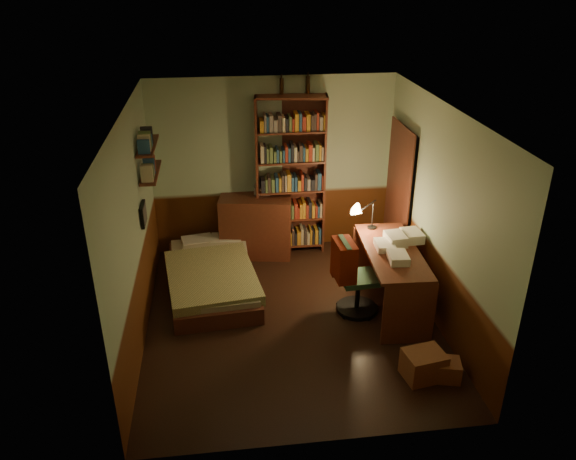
{
  "coord_description": "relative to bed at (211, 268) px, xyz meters",
  "views": [
    {
      "loc": [
        -0.76,
        -5.75,
        4.02
      ],
      "look_at": [
        0.0,
        0.25,
        1.1
      ],
      "focal_mm": 35.0,
      "sensor_mm": 36.0,
      "label": 1
    }
  ],
  "objects": [
    {
      "name": "framed_picture",
      "position": [
        -0.76,
        -0.26,
        0.96
      ],
      "size": [
        0.04,
        0.32,
        0.26
      ],
      "primitive_type": "cube",
      "color": "black",
      "rests_on": "wall_left"
    },
    {
      "name": "door_trim",
      "position": [
        2.64,
        0.44,
        0.71
      ],
      "size": [
        0.02,
        0.98,
        2.08
      ],
      "primitive_type": "cube",
      "color": "#482016",
      "rests_on": "ground"
    },
    {
      "name": "wall_right",
      "position": [
        2.72,
        -0.86,
        1.01
      ],
      "size": [
        0.02,
        4.0,
        2.6
      ],
      "primitive_type": "cube",
      "color": "#9AB391",
      "rests_on": "ground"
    },
    {
      "name": "wall_shelf_lower",
      "position": [
        -0.68,
        0.24,
        1.31
      ],
      "size": [
        0.2,
        0.9,
        0.03
      ],
      "primitive_type": "cube",
      "color": "#532416",
      "rests_on": "wall_left"
    },
    {
      "name": "wall_front",
      "position": [
        0.96,
        -2.87,
        1.01
      ],
      "size": [
        3.5,
        0.02,
        2.6
      ],
      "primitive_type": "cube",
      "color": "#9AB391",
      "rests_on": "ground"
    },
    {
      "name": "doorway",
      "position": [
        2.68,
        0.44,
        0.71
      ],
      "size": [
        0.06,
        0.9,
        2.0
      ],
      "primitive_type": "cube",
      "color": "black",
      "rests_on": "ground"
    },
    {
      "name": "desk_lamp",
      "position": [
        2.13,
        -0.13,
        0.86
      ],
      "size": [
        0.23,
        0.23,
        0.66
      ],
      "primitive_type": "cone",
      "rotation": [
        0.0,
        0.0,
        -0.18
      ],
      "color": "black",
      "rests_on": "desk"
    },
    {
      "name": "wall_shelf_upper",
      "position": [
        -0.68,
        0.24,
        1.66
      ],
      "size": [
        0.2,
        0.9,
        0.03
      ],
      "primitive_type": "cube",
      "color": "#532416",
      "rests_on": "wall_left"
    },
    {
      "name": "cardboard_box_b",
      "position": [
        2.44,
        -2.16,
        -0.19
      ],
      "size": [
        0.36,
        0.32,
        0.22
      ],
      "primitive_type": "cube",
      "rotation": [
        0.0,
        0.0,
        -0.24
      ],
      "color": "#945637",
      "rests_on": "ground"
    },
    {
      "name": "floor",
      "position": [
        0.96,
        -0.86,
        -0.3
      ],
      "size": [
        3.5,
        4.0,
        0.02
      ],
      "primitive_type": "cube",
      "color": "black",
      "rests_on": "ground"
    },
    {
      "name": "wall_back",
      "position": [
        0.96,
        1.15,
        1.01
      ],
      "size": [
        3.5,
        0.02,
        2.6
      ],
      "primitive_type": "cube",
      "color": "#9AB391",
      "rests_on": "ground"
    },
    {
      "name": "bottle_right",
      "position": [
        1.45,
        1.09,
        2.17
      ],
      "size": [
        0.08,
        0.08,
        0.23
      ],
      "primitive_type": "cylinder",
      "rotation": [
        0.0,
        0.0,
        -0.43
      ],
      "color": "black",
      "rests_on": "bookshelf"
    },
    {
      "name": "desk",
      "position": [
        2.22,
        -0.77,
        0.12
      ],
      "size": [
        0.7,
        1.56,
        0.82
      ],
      "primitive_type": "cube",
      "rotation": [
        0.0,
        0.0,
        -0.04
      ],
      "color": "#532416",
      "rests_on": "ground"
    },
    {
      "name": "bookshelf",
      "position": [
        1.2,
        0.99,
        0.88
      ],
      "size": [
        1.04,
        0.43,
        2.35
      ],
      "primitive_type": "cube",
      "rotation": [
        0.0,
        0.0,
        -0.12
      ],
      "color": "#532416",
      "rests_on": "ground"
    },
    {
      "name": "bottle_left",
      "position": [
        1.09,
        1.09,
        2.17
      ],
      "size": [
        0.08,
        0.08,
        0.22
      ],
      "primitive_type": "cylinder",
      "rotation": [
        0.0,
        0.0,
        0.39
      ],
      "color": "black",
      "rests_on": "bookshelf"
    },
    {
      "name": "cardboard_box_a",
      "position": [
        2.21,
        -2.11,
        -0.14
      ],
      "size": [
        0.46,
        0.4,
        0.31
      ],
      "primitive_type": "cube",
      "rotation": [
        0.0,
        0.0,
        0.17
      ],
      "color": "#945637",
      "rests_on": "ground"
    },
    {
      "name": "mini_stereo",
      "position": [
        0.78,
        1.03,
        0.69
      ],
      "size": [
        0.25,
        0.2,
        0.12
      ],
      "primitive_type": "cube",
      "rotation": [
        0.0,
        0.0,
        -0.12
      ],
      "color": "#B2B2B7",
      "rests_on": "dresser"
    },
    {
      "name": "bed",
      "position": [
        0.0,
        0.0,
        0.0
      ],
      "size": [
        1.22,
        2.07,
        0.59
      ],
      "primitive_type": "cube",
      "rotation": [
        0.0,
        0.0,
        0.08
      ],
      "color": "olive",
      "rests_on": "ground"
    },
    {
      "name": "dresser",
      "position": [
        0.67,
        0.9,
        0.17
      ],
      "size": [
        1.11,
        0.68,
        0.92
      ],
      "primitive_type": "cube",
      "rotation": [
        0.0,
        0.0,
        -0.16
      ],
      "color": "#532416",
      "rests_on": "ground"
    },
    {
      "name": "ceiling",
      "position": [
        0.96,
        -0.86,
        2.32
      ],
      "size": [
        3.5,
        4.0,
        0.02
      ],
      "primitive_type": "cube",
      "color": "silver",
      "rests_on": "wall_back"
    },
    {
      "name": "wall_left",
      "position": [
        -0.8,
        -0.86,
        1.01
      ],
      "size": [
        0.02,
        4.0,
        2.6
      ],
      "primitive_type": "cube",
      "color": "#9AB391",
      "rests_on": "ground"
    },
    {
      "name": "office_chair",
      "position": [
        1.81,
        -0.8,
        0.26
      ],
      "size": [
        0.58,
        0.52,
        1.1
      ],
      "primitive_type": "cube",
      "rotation": [
        0.0,
        0.0,
        0.07
      ],
      "color": "#2F553A",
      "rests_on": "ground"
    },
    {
      "name": "paper_stack",
      "position": [
        2.54,
        -0.54,
        0.59
      ],
      "size": [
        0.25,
        0.32,
        0.12
      ],
      "primitive_type": "cube",
      "rotation": [
        0.0,
        0.0,
        0.08
      ],
      "color": "silver",
      "rests_on": "desk"
    },
    {
      "name": "red_jacket",
      "position": [
        1.71,
        -0.75,
        1.05
      ],
      "size": [
        0.29,
        0.44,
        0.48
      ],
      "primitive_type": "cube",
      "rotation": [
        0.0,
        0.0,
        0.18
      ],
      "color": "maroon",
      "rests_on": "office_chair"
    }
  ]
}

